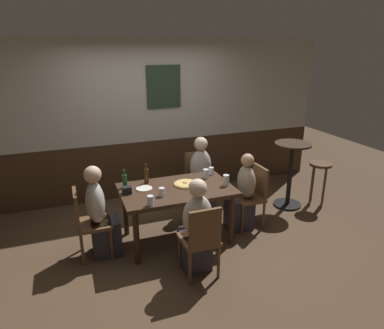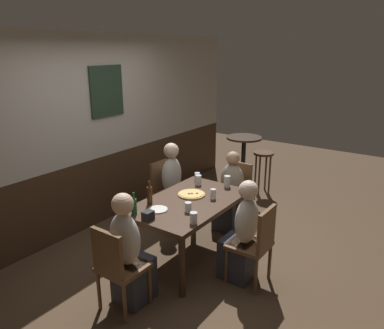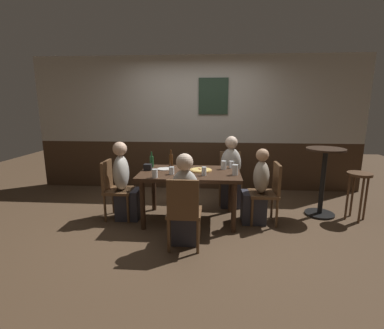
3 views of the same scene
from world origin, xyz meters
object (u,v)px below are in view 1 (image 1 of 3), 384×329
dining_table (177,195)px  chair_right_far (198,177)px  person_head_west (101,218)px  pint_glass_stout (150,201)px  side_bar_table (291,170)px  plate_white_large (144,188)px  pint_glass_pale (197,188)px  bar_stool (320,172)px  beer_glass_half (162,192)px  beer_glass_tall (206,174)px  person_right_far (202,180)px  beer_bottle_brown (146,176)px  tumbler_short (211,171)px  person_head_east (242,197)px  pizza (186,184)px  chair_mid_near (201,238)px  highball_clear (226,181)px  chair_head_east (253,193)px  condiment_caddy (127,190)px  beer_bottle_green (125,181)px  chair_head_west (87,220)px  person_mid_near (196,232)px

dining_table → chair_right_far: bearing=53.6°
person_head_west → pint_glass_stout: size_ratio=9.95×
side_bar_table → plate_white_large: bearing=-174.6°
pint_glass_stout → pint_glass_pale: (0.64, 0.18, 0.00)m
dining_table → person_head_west: person_head_west is taller
bar_stool → beer_glass_half: bearing=-172.3°
person_head_west → beer_glass_tall: (1.46, 0.20, 0.30)m
person_right_far → side_bar_table: person_right_far is taller
person_right_far → beer_bottle_brown: person_right_far is taller
person_right_far → plate_white_large: (-1.03, -0.57, 0.24)m
beer_bottle_brown → tumbler_short: bearing=-0.1°
person_head_east → pizza: 0.87m
pizza → side_bar_table: side_bar_table is taller
chair_mid_near → chair_right_far: bearing=69.8°
tumbler_short → pint_glass_pale: bearing=-129.2°
tumbler_short → plate_white_large: size_ratio=0.50×
chair_mid_near → highball_clear: (0.63, 0.72, 0.31)m
beer_glass_tall → pint_glass_pale: size_ratio=1.07×
chair_head_east → person_right_far: 0.86m
condiment_caddy → pint_glass_stout: bearing=-65.6°
person_right_far → condiment_caddy: size_ratio=10.69×
beer_bottle_green → condiment_caddy: beer_bottle_green is taller
chair_head_west → plate_white_large: bearing=9.3°
tumbler_short → pint_glass_pale: 0.64m
pint_glass_pale → beer_glass_tall: bearing=54.7°
chair_head_west → chair_mid_near: bearing=-37.1°
person_right_far → pizza: 0.82m
person_right_far → pint_glass_stout: bearing=-135.0°
chair_right_far → beer_bottle_green: bearing=-154.4°
bar_stool → side_bar_table: bearing=161.6°
person_head_east → dining_table: bearing=180.0°
pizza → pint_glass_pale: 0.27m
person_right_far → person_head_east: bearing=-64.1°
chair_right_far → chair_head_west: bearing=-154.1°
chair_head_east → pint_glass_pale: bearing=-168.0°
chair_right_far → pizza: (-0.48, -0.79, 0.26)m
person_head_east → pint_glass_stout: (-1.40, -0.37, 0.34)m
pint_glass_stout → condiment_caddy: pint_glass_stout is taller
beer_glass_tall → person_mid_near: bearing=-118.7°
person_right_far → highball_clear: 0.89m
pizza → chair_head_west: bearing=-176.9°
beer_glass_tall → bar_stool: (1.96, -0.00, -0.23)m
person_mid_near → pizza: 0.82m
chair_head_west → bar_stool: chair_head_west is taller
beer_glass_tall → bar_stool: 1.98m
beer_bottle_brown → chair_right_far: bearing=30.2°
chair_mid_near → pint_glass_stout: bearing=131.9°
chair_right_far → beer_bottle_green: beer_bottle_green is taller
pizza → beer_glass_half: bearing=-149.2°
person_head_west → beer_bottle_brown: 0.80m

